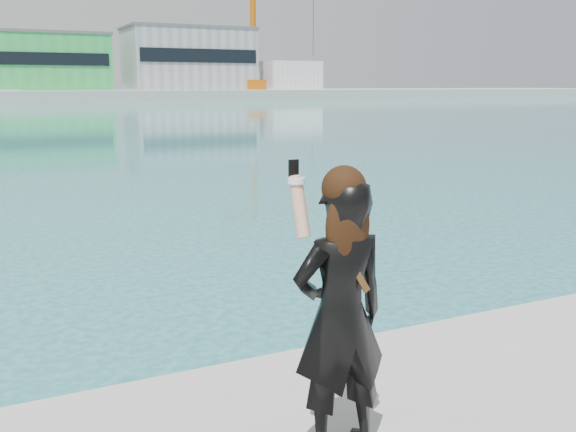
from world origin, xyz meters
TOP-DOWN VIEW (x-y plane):
  - warehouse_green at (8.00, 127.98)m, footprint 30.60×16.36m
  - warehouse_grey_right at (40.00, 127.98)m, footprint 25.50×15.35m
  - ancillary_shed at (62.00, 126.00)m, footprint 12.00×10.00m
  - dock_crane at (53.20, 122.00)m, footprint 23.00×4.00m
  - flagpole_right at (22.09, 121.00)m, footprint 1.28×0.16m
  - woman at (0.57, -0.44)m, footprint 0.62×0.41m

SIDE VIEW (x-z plane):
  - woman at x=0.57m, z-range 0.81..2.57m
  - ancillary_shed at x=62.00m, z-range 2.00..8.00m
  - flagpole_right at x=22.09m, z-range 2.54..10.54m
  - warehouse_green at x=8.00m, z-range 2.01..12.51m
  - warehouse_grey_right at x=40.00m, z-range 2.01..14.51m
  - dock_crane at x=53.20m, z-range 3.07..27.07m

